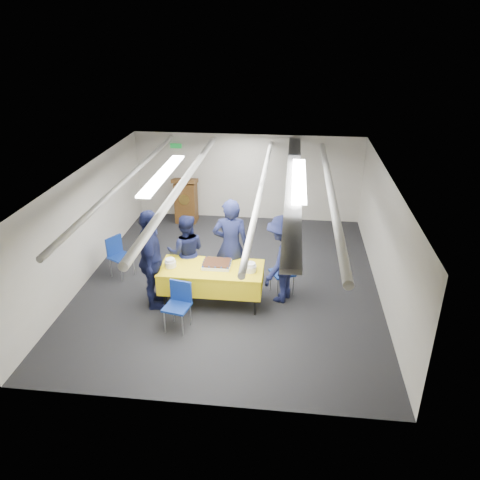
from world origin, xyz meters
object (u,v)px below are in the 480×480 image
sailor_b (186,252)px  sailor_d (282,259)px  podium (186,200)px  chair_left (118,252)px  sailor_c (151,260)px  sailor_a (231,246)px  sheet_cake (217,264)px  serving_table (212,277)px  chair_right (286,268)px  chair_near (179,301)px

sailor_b → sailor_d: sailor_d is taller
podium → sailor_d: sailor_d is taller
chair_left → sailor_c: size_ratio=0.45×
sailor_a → sailor_b: 0.92m
sheet_cake → sailor_c: sailor_c is taller
sailor_b → sailor_d: bearing=164.3°
serving_table → sailor_d: 1.38m
sheet_cake → sailor_c: (-1.17, -0.28, 0.16)m
chair_right → sailor_d: sailor_d is taller
sailor_b → sailor_c: bearing=48.8°
sailor_a → chair_right: bearing=-179.5°
chair_near → sailor_d: (1.75, 1.11, 0.34)m
sailor_c → sailor_d: (2.39, 0.50, -0.10)m
podium → chair_left: podium is taller
podium → sailor_b: (0.76, -3.38, 0.17)m
chair_left → chair_right: bearing=-4.7°
chair_right → sailor_d: 0.45m
chair_left → sailor_b: bearing=-11.9°
chair_left → sailor_c: 1.57m
sheet_cake → podium: 4.11m
sailor_a → sailor_d: (1.01, -0.22, -0.10)m
sailor_b → sailor_c: size_ratio=0.81×
sailor_a → serving_table: bearing=57.9°
chair_left → sailor_d: (3.45, -0.57, 0.34)m
chair_right → sailor_c: size_ratio=0.45×
serving_table → sailor_c: bearing=-169.0°
sailor_b → podium: bearing=-85.8°
podium → sailor_a: 3.79m
sailor_a → sailor_b: bearing=-3.2°
chair_left → sailor_c: (1.06, -1.07, 0.44)m
sailor_a → sailor_b: sailor_a is taller
chair_right → sailor_c: (-2.47, -0.78, 0.44)m
chair_right → chair_near: bearing=-142.9°
sailor_a → podium: bearing=-66.1°
podium → chair_near: podium is taller
chair_near → chair_right: same height
sheet_cake → sailor_d: size_ratio=0.31×
podium → sailor_c: (0.28, -4.12, 0.36)m
sailor_b → chair_near: bearing=88.0°
podium → chair_right: (2.74, -3.34, -0.08)m
podium → chair_near: 4.82m
serving_table → sailor_c: size_ratio=1.00×
chair_near → sailor_a: (0.74, 1.34, 0.44)m
chair_near → sailor_c: bearing=136.1°
sheet_cake → chair_left: 2.39m
podium → sailor_c: bearing=-86.2°
chair_near → sailor_c: sailor_c is taller
serving_table → sailor_b: size_ratio=1.23×
serving_table → sailor_c: sailor_c is taller
sheet_cake → chair_right: 1.42m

